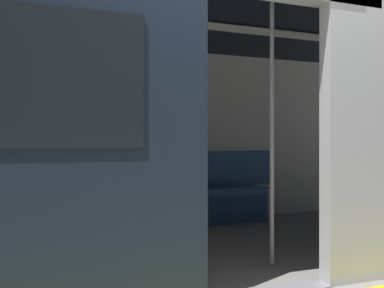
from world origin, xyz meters
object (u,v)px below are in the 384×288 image
Objects in this scene: train_car at (189,86)px; book at (129,189)px; grab_pole_door at (185,132)px; bench_seat at (158,199)px; grab_pole_far at (272,133)px; person_seated at (161,172)px; handbag at (195,181)px.

train_car reaches higher than book.
train_car is at bearing -112.96° from grab_pole_door.
grab_pole_far reaches higher than bench_seat.
train_car reaches higher than person_seated.
train_car is 1.66m from handbag.
bench_seat is 12.71× the size of book.
person_seated is 0.54× the size of grab_pole_door.
handbag is 0.12× the size of grab_pole_door.
handbag is (-0.49, -0.05, 0.19)m from bench_seat.
train_car reaches higher than grab_pole_door.
bench_seat is 2.05m from grab_pole_far.
grab_pole_far is (0.09, 1.92, 0.55)m from handbag.
handbag is 0.83m from book.
person_seated is (-0.02, 0.05, 0.33)m from bench_seat.
handbag is at bearing -92.53° from grab_pole_far.
train_car is 1.66m from book.
bench_seat is at bearing 135.74° from book.
train_car is 24.62× the size of handbag.
grab_pole_door is at bearing 78.42° from bench_seat.
person_seated is 0.50m from handbag.
book is (0.34, -0.08, 0.12)m from bench_seat.
handbag is 1.18× the size of book.
book is 0.10× the size of grab_pole_door.
bench_seat is at bearing -70.43° from person_seated.
grab_pole_far is at bearing 102.13° from bench_seat.
book is at bearing -69.23° from grab_pole_far.
train_car is 1.40m from person_seated.
train_car is at bearing 72.27° from book.
train_car is 1.66m from bench_seat.
book is (0.83, -0.03, -0.07)m from handbag.
handbag is (-0.47, -0.10, -0.14)m from person_seated.
handbag is 2.00m from grab_pole_far.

